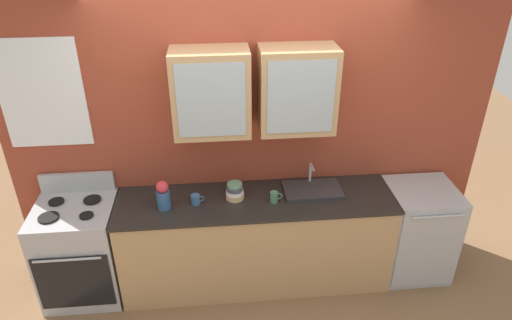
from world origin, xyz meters
name	(u,v)px	position (x,y,z in m)	size (l,w,h in m)	color
ground_plane	(256,278)	(0.00, 0.00, 0.00)	(10.00, 10.00, 0.00)	brown
back_wall_unit	(252,126)	(-0.01, 0.32, 1.44)	(4.17, 0.44, 2.68)	#993D28
counter	(256,240)	(0.00, 0.00, 0.45)	(2.39, 0.62, 0.90)	tan
stove_range	(81,251)	(-1.53, 0.00, 0.46)	(0.66, 0.64, 1.08)	#ADAFB5
sink_faucet	(312,189)	(0.50, 0.08, 0.91)	(0.50, 0.31, 0.22)	#2D2D30
bowl_stack	(235,191)	(-0.18, 0.04, 0.97)	(0.16, 0.16, 0.15)	#E0AD7F
vase	(163,195)	(-0.77, -0.05, 1.02)	(0.11, 0.11, 0.25)	#33598C
cup_near_sink	(274,197)	(0.15, -0.05, 0.95)	(0.10, 0.06, 0.10)	#4C7F59
cup_near_bowls	(196,199)	(-0.51, -0.02, 0.94)	(0.11, 0.08, 0.08)	#38608C
dishwasher	(416,231)	(1.49, 0.00, 0.45)	(0.60, 0.61, 0.90)	#ADAFB5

